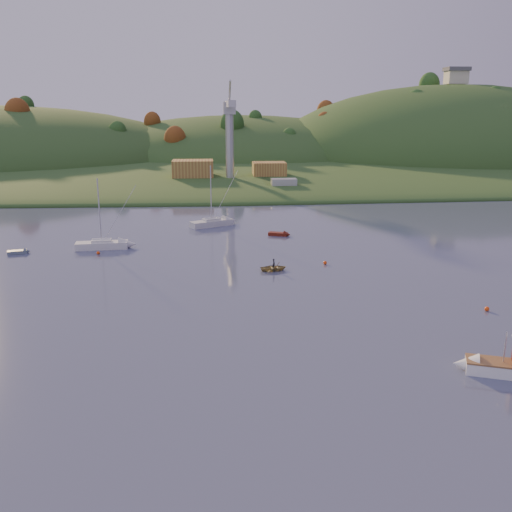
{
  "coord_description": "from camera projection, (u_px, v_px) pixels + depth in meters",
  "views": [
    {
      "loc": [
        -3.93,
        -33.82,
        21.09
      ],
      "look_at": [
        1.59,
        31.86,
        3.86
      ],
      "focal_mm": 40.0,
      "sensor_mm": 36.0,
      "label": 1
    }
  ],
  "objects": [
    {
      "name": "shore_slope",
      "position": [
        219.0,
        170.0,
        197.33
      ],
      "size": [
        640.0,
        150.0,
        7.0
      ],
      "primitive_type": "ellipsoid",
      "color": "#27471C",
      "rests_on": "ground"
    },
    {
      "name": "far_shore",
      "position": [
        216.0,
        155.0,
        259.99
      ],
      "size": [
        620.0,
        220.0,
        1.5
      ],
      "primitive_type": "cube",
      "color": "#27471C",
      "rests_on": "ground"
    },
    {
      "name": "buoy_3",
      "position": [
        98.0,
        253.0,
        84.17
      ],
      "size": [
        0.5,
        0.5,
        0.5
      ],
      "primitive_type": "sphere",
      "color": "#F2450C",
      "rests_on": "ground"
    },
    {
      "name": "hillside_trees",
      "position": [
        218.0,
        165.0,
        216.61
      ],
      "size": [
        280.0,
        50.0,
        32.0
      ],
      "primitive_type": null,
      "color": "#1E4217",
      "rests_on": "ground"
    },
    {
      "name": "wharf",
      "position": [
        241.0,
        182.0,
        155.97
      ],
      "size": [
        42.0,
        16.0,
        2.4
      ],
      "primitive_type": "cube",
      "color": "slate",
      "rests_on": "ground"
    },
    {
      "name": "buoy_2",
      "position": [
        104.0,
        246.0,
        88.49
      ],
      "size": [
        0.5,
        0.5,
        0.5
      ],
      "primitive_type": "sphere",
      "color": "#F2450C",
      "rests_on": "ground"
    },
    {
      "name": "buoy_0",
      "position": [
        487.0,
        309.0,
        60.78
      ],
      "size": [
        0.5,
        0.5,
        0.5
      ],
      "primitive_type": "sphere",
      "color": "#F2450C",
      "rests_on": "ground"
    },
    {
      "name": "ground",
      "position": [
        272.0,
        431.0,
        38.25
      ],
      "size": [
        500.0,
        500.0,
        0.0
      ],
      "primitive_type": "plane",
      "color": "#3D4565",
      "rests_on": "ground"
    },
    {
      "name": "fishing_boat",
      "position": [
        497.0,
        363.0,
        46.3
      ],
      "size": [
        6.98,
        4.28,
        4.26
      ],
      "rotation": [
        0.0,
        0.0,
        2.78
      ],
      "color": "white",
      "rests_on": "ground"
    },
    {
      "name": "red_tender",
      "position": [
        282.0,
        234.0,
        96.45
      ],
      "size": [
        3.97,
        2.54,
        1.28
      ],
      "rotation": [
        0.0,
        0.0,
        -0.37
      ],
      "color": "#5D190D",
      "rests_on": "ground"
    },
    {
      "name": "shed_west",
      "position": [
        193.0,
        169.0,
        154.97
      ],
      "size": [
        11.0,
        8.0,
        4.8
      ],
      "primitive_type": "cube",
      "color": "#976132",
      "rests_on": "wharf"
    },
    {
      "name": "sailboat_near",
      "position": [
        102.0,
        244.0,
        87.5
      ],
      "size": [
        7.97,
        2.97,
        10.83
      ],
      "rotation": [
        0.0,
        0.0,
        0.08
      ],
      "color": "silver",
      "rests_on": "ground"
    },
    {
      "name": "work_vessel",
      "position": [
        284.0,
        188.0,
        143.25
      ],
      "size": [
        14.75,
        5.46,
        3.77
      ],
      "rotation": [
        0.0,
        0.0,
        0.01
      ],
      "color": "slate",
      "rests_on": "ground"
    },
    {
      "name": "grey_dinghy",
      "position": [
        22.0,
        252.0,
        84.85
      ],
      "size": [
        3.43,
        2.07,
        1.21
      ],
      "rotation": [
        0.0,
        0.0,
        0.29
      ],
      "color": "slate",
      "rests_on": "ground"
    },
    {
      "name": "buoy_1",
      "position": [
        325.0,
        263.0,
        78.79
      ],
      "size": [
        0.5,
        0.5,
        0.5
      ],
      "primitive_type": "sphere",
      "color": "#F2450C",
      "rests_on": "ground"
    },
    {
      "name": "canoe",
      "position": [
        274.0,
        268.0,
        75.85
      ],
      "size": [
        3.92,
        3.12,
        0.73
      ],
      "primitive_type": "imported",
      "rotation": [
        0.0,
        0.0,
        1.76
      ],
      "color": "#918250",
      "rests_on": "ground"
    },
    {
      "name": "hill_center",
      "position": [
        241.0,
        159.0,
        241.52
      ],
      "size": [
        140.0,
        120.0,
        36.0
      ],
      "primitive_type": "ellipsoid",
      "color": "#27471C",
      "rests_on": "ground"
    },
    {
      "name": "paddler",
      "position": [
        274.0,
        266.0,
        75.77
      ],
      "size": [
        0.42,
        0.56,
        1.38
      ],
      "primitive_type": "imported",
      "rotation": [
        0.0,
        0.0,
        1.76
      ],
      "color": "black",
      "rests_on": "ground"
    },
    {
      "name": "hilltop_house",
      "position": [
        456.0,
        75.0,
        225.5
      ],
      "size": [
        9.0,
        7.0,
        6.45
      ],
      "color": "beige",
      "rests_on": "hill_right"
    },
    {
      "name": "sailboat_far",
      "position": [
        212.0,
        222.0,
        104.07
      ],
      "size": [
        8.13,
        5.88,
        11.03
      ],
      "rotation": [
        0.0,
        0.0,
        0.5
      ],
      "color": "silver",
      "rests_on": "ground"
    },
    {
      "name": "dock_crane",
      "position": [
        230.0,
        123.0,
        148.21
      ],
      "size": [
        3.2,
        28.0,
        20.3
      ],
      "color": "#B7B7BC",
      "rests_on": "wharf"
    },
    {
      "name": "hill_right",
      "position": [
        449.0,
        160.0,
        233.95
      ],
      "size": [
        150.0,
        130.0,
        60.0
      ],
      "primitive_type": "ellipsoid",
      "color": "#27471C",
      "rests_on": "ground"
    },
    {
      "name": "shed_east",
      "position": [
        269.0,
        169.0,
        157.74
      ],
      "size": [
        9.0,
        7.0,
        4.0
      ],
      "primitive_type": "cube",
      "color": "#976132",
      "rests_on": "wharf"
    }
  ]
}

